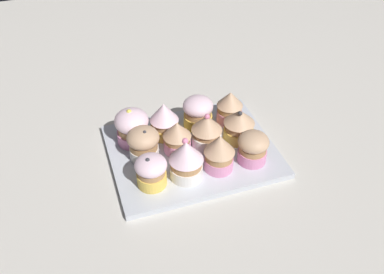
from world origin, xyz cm
name	(u,v)px	position (x,y,z in cm)	size (l,w,h in cm)	color
ground_plane	(192,159)	(0.00, 0.00, -1.50)	(180.00, 180.00, 3.00)	beige
baking_tray	(192,151)	(0.00, 0.00, 0.60)	(31.38, 24.97, 1.20)	silver
cupcake_0	(151,171)	(-9.64, -6.48, 4.35)	(5.68, 5.68, 6.34)	#EFC651
cupcake_1	(186,159)	(-3.30, -6.66, 5.34)	(6.15, 6.15, 8.42)	white
cupcake_2	(219,152)	(2.98, -6.53, 5.14)	(5.65, 5.65, 7.61)	pink
cupcake_3	(253,147)	(9.62, -6.56, 4.45)	(5.76, 5.76, 6.31)	pink
cupcake_4	(143,143)	(-9.26, 0.64, 4.68)	(6.06, 6.06, 6.89)	white
cupcake_5	(177,137)	(-2.77, 0.56, 4.60)	(5.42, 5.42, 6.66)	pink
cupcake_6	(206,130)	(2.95, 0.17, 4.92)	(5.93, 5.93, 7.69)	white
cupcake_7	(240,126)	(9.65, -0.46, 4.74)	(6.07, 6.07, 7.22)	#EFC651
cupcake_8	(132,126)	(-10.24, 5.86, 4.94)	(6.58, 6.58, 7.64)	pink
cupcake_9	(164,120)	(-3.81, 5.78, 5.07)	(5.70, 5.70, 7.62)	#EFC651
cupcake_10	(198,112)	(3.47, 6.57, 4.66)	(6.14, 6.14, 6.78)	#EFC651
cupcake_11	(230,107)	(10.14, 5.96, 4.83)	(5.36, 5.36, 7.15)	pink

